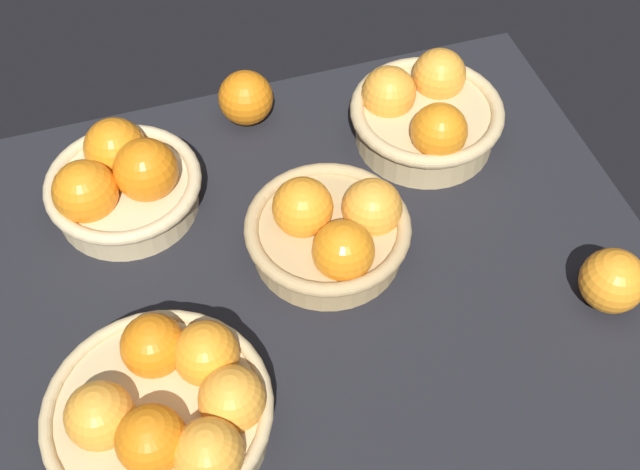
# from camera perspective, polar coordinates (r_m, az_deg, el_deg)

# --- Properties ---
(market_tray) EXTENTS (0.84, 0.72, 0.03)m
(market_tray) POSITION_cam_1_polar(r_m,az_deg,el_deg) (1.06, 0.48, -2.89)
(market_tray) COLOR black
(market_tray) RESTS_ON ground
(basket_center) EXTENTS (0.21, 0.21, 0.11)m
(basket_center) POSITION_cam_1_polar(r_m,az_deg,el_deg) (1.04, 0.81, 0.34)
(basket_center) COLOR tan
(basket_center) RESTS_ON market_tray
(basket_far_right) EXTENTS (0.21, 0.21, 0.11)m
(basket_far_right) POSITION_cam_1_polar(r_m,az_deg,el_deg) (1.18, 7.19, 8.23)
(basket_far_right) COLOR tan
(basket_far_right) RESTS_ON market_tray
(basket_far_left) EXTENTS (0.20, 0.20, 0.11)m
(basket_far_left) POSITION_cam_1_polar(r_m,az_deg,el_deg) (1.11, -13.47, 3.55)
(basket_far_left) COLOR #D3BC8C
(basket_far_left) RESTS_ON market_tray
(basket_near_left) EXTENTS (0.25, 0.25, 0.11)m
(basket_near_left) POSITION_cam_1_polar(r_m,az_deg,el_deg) (0.92, -10.52, -11.76)
(basket_near_left) COLOR tan
(basket_near_left) RESTS_ON market_tray
(loose_orange_back_gap) EXTENTS (0.08, 0.08, 0.08)m
(loose_orange_back_gap) POSITION_cam_1_polar(r_m,az_deg,el_deg) (1.05, 19.42, -2.97)
(loose_orange_back_gap) COLOR orange
(loose_orange_back_gap) RESTS_ON market_tray
(loose_orange_side_gap) EXTENTS (0.08, 0.08, 0.08)m
(loose_orange_side_gap) POSITION_cam_1_polar(r_m,az_deg,el_deg) (1.21, -5.11, 9.34)
(loose_orange_side_gap) COLOR orange
(loose_orange_side_gap) RESTS_ON market_tray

